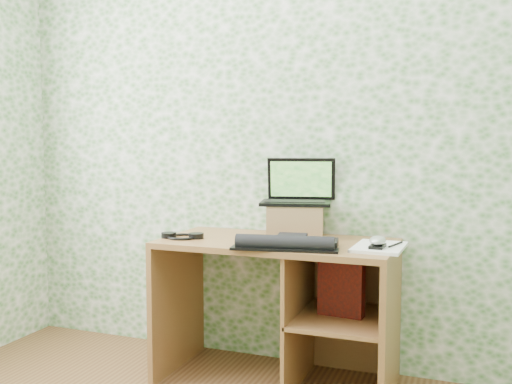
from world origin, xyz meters
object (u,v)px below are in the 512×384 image
at_px(desk, 293,291).
at_px(laptop, 298,193).
at_px(keyboard, 289,243).
at_px(riser, 296,221).
at_px(notepad, 379,247).

relative_size(desk, laptop, 2.89).
xyz_separation_m(desk, keyboard, (0.04, -0.20, 0.29)).
bearing_deg(laptop, keyboard, -93.33).
distance_m(desk, riser, 0.37).
relative_size(riser, keyboard, 0.56).
relative_size(desk, riser, 4.13).
height_order(riser, laptop, laptop).
distance_m(desk, keyboard, 0.36).
bearing_deg(notepad, keyboard, -160.49).
height_order(laptop, keyboard, laptop).
bearing_deg(notepad, desk, 172.81).
distance_m(riser, keyboard, 0.33).
distance_m(laptop, notepad, 0.57).
xyz_separation_m(riser, notepad, (0.47, -0.19, -0.08)).
bearing_deg(keyboard, riser, 91.23).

